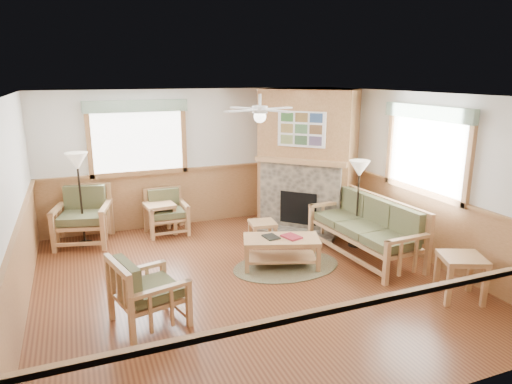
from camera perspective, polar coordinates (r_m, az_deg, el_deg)
name	(u,v)px	position (r m, az deg, el deg)	size (l,w,h in m)	color
floor	(249,280)	(6.91, -0.94, -11.00)	(6.00, 6.00, 0.01)	brown
ceiling	(248,95)	(6.24, -1.04, 12.02)	(6.00, 6.00, 0.01)	white
wall_back	(195,158)	(9.25, -7.64, 4.29)	(6.00, 0.02, 2.70)	white
wall_front	(378,278)	(3.94, 14.99, -10.31)	(6.00, 0.02, 2.70)	white
wall_left	(10,216)	(6.10, -28.36, -2.69)	(0.02, 6.00, 2.70)	white
wall_right	(418,175)	(7.99, 19.56, 1.96)	(0.02, 6.00, 2.70)	white
wainscot	(248,246)	(6.69, -0.96, -6.70)	(6.00, 6.00, 1.10)	#9E6C40
fireplace	(308,159)	(9.11, 6.51, 4.17)	(2.20, 2.20, 2.70)	#9E6C40
window_back	(135,99)	(8.87, -14.86, 11.20)	(1.90, 0.16, 1.50)	white
window_right	(431,104)	(7.66, 21.08, 10.26)	(0.16, 1.90, 1.50)	white
ceiling_fan	(260,97)	(6.63, 0.49, 11.82)	(1.24, 1.24, 0.36)	white
sofa	(364,228)	(7.80, 13.40, -4.45)	(0.87, 2.12, 0.98)	tan
armchair_back_left	(83,216)	(8.74, -20.85, -2.85)	(0.90, 0.90, 1.01)	tan
armchair_back_right	(167,212)	(8.89, -11.11, -2.49)	(0.73, 0.73, 0.82)	tan
armchair_left	(149,290)	(5.80, -13.28, -11.85)	(0.78, 0.78, 0.87)	tan
coffee_table	(281,252)	(7.30, 3.18, -7.49)	(1.19, 0.59, 0.48)	tan
end_table_chairs	(160,219)	(8.91, -11.91, -3.27)	(0.53, 0.51, 0.60)	tan
end_table_sofa	(460,277)	(6.85, 24.16, -9.71)	(0.55, 0.53, 0.62)	tan
footstool	(263,232)	(8.30, 0.82, -5.02)	(0.45, 0.45, 0.39)	tan
braided_rug	(286,266)	(7.38, 3.82, -9.23)	(1.75, 1.75, 0.01)	brown
floor_lamp_left	(81,199)	(8.59, -21.06, -0.84)	(0.38, 0.38, 1.68)	black
floor_lamp_right	(358,204)	(8.16, 12.57, -1.45)	(0.36, 0.36, 1.55)	black
book_red	(291,236)	(7.23, 4.46, -5.49)	(0.22, 0.30, 0.03)	maroon
book_dark	(271,236)	(7.21, 1.88, -5.54)	(0.20, 0.27, 0.03)	black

